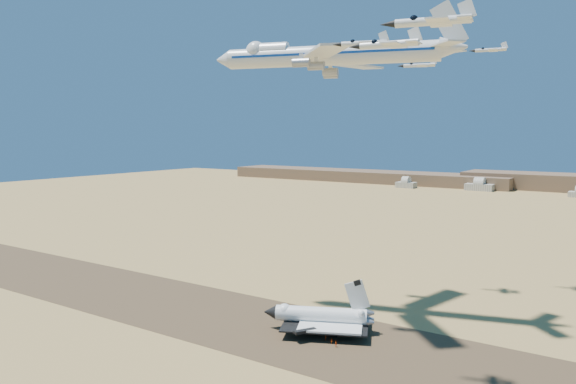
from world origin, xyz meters
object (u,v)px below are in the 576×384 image
Objects in this scene: chase_jet_a at (363,43)px; chase_jet_e at (490,50)px; shuttle at (320,317)px; carrier_747 at (322,56)px; chase_jet_b at (387,44)px; crew_c at (336,344)px; crew_b at (332,341)px; chase_jet_d at (418,65)px; chase_jet_c at (431,21)px; crew_a at (326,338)px.

chase_jet_e is (2.54, 107.12, 10.91)m from chase_jet_a.
carrier_747 is at bearing 95.39° from shuttle.
shuttle is 96.24m from chase_jet_b.
shuttle is 19.94× the size of crew_c.
carrier_747 is 48.32× the size of crew_c.
crew_c is at bearing -158.45° from crew_b.
crew_b is at bearing -69.51° from carrier_747.
crew_b is at bearing -103.54° from chase_jet_d.
chase_jet_a reaches higher than crew_c.
shuttle is at bearing 128.44° from chase_jet_b.
chase_jet_d is (-4.67, 73.01, 89.79)m from crew_c.
chase_jet_c is at bearing -170.56° from crew_b.
shuttle is 2.26× the size of chase_jet_c.
crew_b is at bearing -65.88° from shuttle.
chase_jet_d is 30.10m from chase_jet_e.
crew_a is at bearing 122.07° from chase_jet_c.
shuttle is 14.94m from crew_c.
crew_a is 89.72m from chase_jet_a.
chase_jet_e is (22.99, 89.02, 96.37)m from crew_a.
chase_jet_d is at bearing 52.70° from carrier_747.
crew_a is 0.10× the size of chase_jet_b.
carrier_747 is 5.86× the size of chase_jet_d.
chase_jet_d is (-2.31, 71.41, 89.91)m from crew_b.
carrier_747 is at bearing -5.72° from crew_c.
crew_b is (3.04, -1.60, -0.01)m from crew_a.
chase_jet_a is (17.41, -16.51, 85.47)m from crew_b.
shuttle is at bearing -111.16° from chase_jet_d.
chase_jet_c is (55.25, -56.15, 78.67)m from shuttle.
chase_jet_d is (0.73, 69.81, 89.91)m from crew_a.
chase_jet_e is (-11.06, 122.54, 14.26)m from chase_jet_b.
chase_jet_b is (50.70, -58.40, -7.90)m from carrier_747.
chase_jet_c is at bearing 179.39° from crew_c.
crew_b is (8.75, -7.64, -3.92)m from shuttle.
crew_b is at bearing 121.19° from chase_jet_c.
crew_c reaches higher than crew_b.
chase_jet_c is (44.14, -46.91, 82.47)m from crew_c.
chase_jet_a is at bearing -178.60° from crew_c.
crew_a is at bearing 121.34° from chase_jet_a.
carrier_747 is at bearing 18.12° from crew_a.
chase_jet_c is 142.30m from chase_jet_e.
chase_jet_a is 20.82m from chase_jet_b.
crew_b is 93.41m from chase_jet_b.
chase_jet_d is (-48.81, 119.92, 7.32)m from chase_jet_c.
crew_a is 0.11× the size of chase_jet_e.
chase_jet_a is at bearing 119.67° from chase_jet_c.
chase_jet_a reaches higher than shuttle.
crew_c is 115.82m from chase_jet_d.
chase_jet_b is 22.70m from chase_jet_c.
shuttle is 2.46× the size of chase_jet_e.
crew_a is at bearing 128.74° from chase_jet_b.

